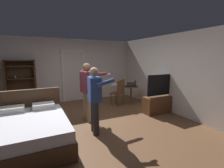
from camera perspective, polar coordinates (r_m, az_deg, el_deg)
The scene contains 14 objects.
ground_plane at distance 4.67m, azimuth -5.71°, elevation -13.61°, with size 5.97×5.97×0.00m, color brown.
wall_back at distance 7.00m, azimuth -13.86°, elevation 4.64°, with size 5.47×0.12×2.56m, color silver.
wall_right at distance 5.82m, azimuth 19.61°, elevation 3.49°, with size 0.12×5.67×2.56m, color silver.
doorway_frame at distance 6.93m, azimuth -13.40°, elevation 4.12°, with size 0.93×0.08×2.13m.
bed at distance 3.95m, azimuth -27.03°, elevation -14.23°, with size 1.53×1.98×1.02m.
bookshelf at distance 6.66m, azimuth -29.23°, elevation 0.53°, with size 0.98×0.32×1.73m.
tv_flatscreen at distance 5.70m, azimuth 16.81°, elevation -5.85°, with size 1.27×0.40×1.27m.
side_table at distance 6.50m, azimuth 6.68°, elevation -2.73°, with size 0.61×0.61×0.70m.
laptop at distance 6.39m, azimuth 6.58°, elevation -0.35°, with size 0.42×0.42×0.16m.
bottle_on_table at distance 6.45m, azimuth 8.17°, elevation 0.22°, with size 0.06×0.06×0.26m.
wooden_chair at distance 6.16m, azimuth 2.37°, elevation -2.63°, with size 0.56×0.56×0.99m.
person_blue_shirt at distance 3.86m, azimuth -6.00°, elevation -4.30°, with size 0.59×0.61×1.59m.
person_striped_shirt at distance 4.64m, azimuth -8.51°, elevation -1.32°, with size 0.76×0.62×1.66m.
suitcase_dark at distance 6.37m, azimuth -23.85°, elevation -6.42°, with size 0.59×0.32×0.36m, color black.
Camera 1 is at (-1.48, -4.05, 1.81)m, focal length 26.08 mm.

